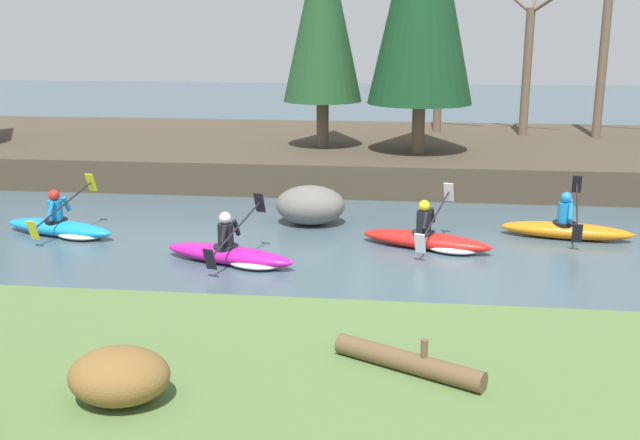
% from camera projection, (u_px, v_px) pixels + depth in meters
% --- Properties ---
extents(ground_plane, '(90.00, 90.00, 0.00)m').
position_uv_depth(ground_plane, '(403.00, 274.00, 13.66)').
color(ground_plane, '#425660').
extents(riverbank_far, '(44.00, 9.26, 0.88)m').
position_uv_depth(riverbank_far, '(407.00, 154.00, 23.59)').
color(riverbank_far, '#473D2D').
rests_on(riverbank_far, ground).
extents(conifer_tree_left, '(2.29, 2.29, 6.55)m').
position_uv_depth(conifer_tree_left, '(323.00, 10.00, 21.25)').
color(conifer_tree_left, brown).
rests_on(conifer_tree_left, riverbank_far).
extents(bare_tree_upstream, '(3.27, 3.23, 5.91)m').
position_uv_depth(bare_tree_upstream, '(441.00, 47.00, 24.79)').
color(bare_tree_upstream, brown).
rests_on(bare_tree_upstream, riverbank_far).
extents(bare_tree_mid_upstream, '(2.98, 2.95, 5.36)m').
position_uv_depth(bare_tree_mid_upstream, '(528.00, 57.00, 24.02)').
color(bare_tree_mid_upstream, brown).
rests_on(bare_tree_mid_upstream, riverbank_far).
extents(bare_tree_mid_downstream, '(4.33, 4.28, 7.93)m').
position_uv_depth(bare_tree_mid_downstream, '(607.00, 18.00, 23.24)').
color(bare_tree_mid_downstream, brown).
rests_on(bare_tree_mid_downstream, riverbank_far).
extents(shrub_clump_second, '(1.07, 0.89, 0.58)m').
position_uv_depth(shrub_clump_second, '(119.00, 376.00, 7.77)').
color(shrub_clump_second, brown).
rests_on(shrub_clump_second, riverbank_near).
extents(kayaker_lead, '(2.79, 2.06, 1.20)m').
position_uv_depth(kayaker_lead, '(567.00, 228.00, 15.89)').
color(kayaker_lead, orange).
rests_on(kayaker_lead, ground).
extents(kayaker_middle, '(2.75, 2.02, 1.20)m').
position_uv_depth(kayaker_middle, '(431.00, 240.00, 15.13)').
color(kayaker_middle, red).
rests_on(kayaker_middle, ground).
extents(kayaker_trailing, '(2.76, 2.03, 1.20)m').
position_uv_depth(kayaker_trailing, '(234.00, 254.00, 14.20)').
color(kayaker_trailing, '#C61999').
rests_on(kayaker_trailing, ground).
extents(kayaker_far_back, '(2.78, 2.04, 1.20)m').
position_uv_depth(kayaker_far_back, '(63.00, 227.00, 16.08)').
color(kayaker_far_back, '#1993D6').
rests_on(kayaker_far_back, ground).
extents(boulder_midstream, '(1.57, 1.23, 0.89)m').
position_uv_depth(boulder_midstream, '(310.00, 205.00, 16.98)').
color(boulder_midstream, slate).
rests_on(boulder_midstream, ground).
extents(driftwood_log, '(1.73, 1.07, 0.44)m').
position_uv_depth(driftwood_log, '(408.00, 362.00, 8.48)').
color(driftwood_log, brown).
rests_on(driftwood_log, riverbank_near).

